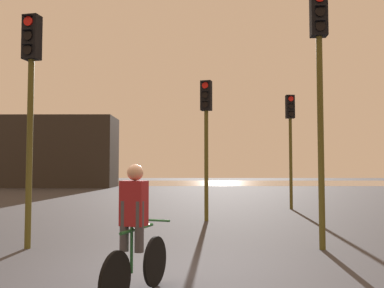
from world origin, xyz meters
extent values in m
plane|color=#333338|center=(0.00, 0.00, 0.00)|extent=(120.00, 120.00, 0.00)
cube|color=gray|center=(0.00, 38.86, 0.00)|extent=(80.00, 16.00, 0.01)
cube|color=#2D2823|center=(-10.99, 28.86, 2.87)|extent=(9.97, 4.00, 5.75)
cylinder|color=#4C4719|center=(-2.71, 2.25, 1.87)|extent=(0.12, 0.12, 3.74)
cube|color=black|center=(-2.71, 2.25, 4.19)|extent=(0.37, 0.31, 0.90)
cylinder|color=red|center=(-2.74, 2.12, 4.48)|extent=(0.19, 0.07, 0.19)
cube|color=black|center=(-2.74, 2.10, 4.59)|extent=(0.21, 0.16, 0.02)
cylinder|color=black|center=(-2.74, 2.12, 4.19)|extent=(0.19, 0.07, 0.19)
cube|color=black|center=(-2.74, 2.10, 4.30)|extent=(0.21, 0.16, 0.02)
cylinder|color=black|center=(-2.74, 2.12, 3.90)|extent=(0.19, 0.07, 0.19)
cube|color=black|center=(-2.74, 2.10, 4.01)|extent=(0.21, 0.16, 0.02)
cylinder|color=#4C4719|center=(0.92, 6.58, 1.65)|extent=(0.12, 0.12, 3.30)
cube|color=black|center=(0.92, 6.58, 3.75)|extent=(0.37, 0.32, 0.90)
cylinder|color=red|center=(0.88, 6.45, 4.04)|extent=(0.19, 0.08, 0.19)
cube|color=black|center=(0.88, 6.43, 4.15)|extent=(0.22, 0.17, 0.02)
cylinder|color=black|center=(0.88, 6.45, 3.75)|extent=(0.19, 0.08, 0.19)
cube|color=black|center=(0.88, 6.43, 3.86)|extent=(0.22, 0.17, 0.02)
cylinder|color=black|center=(0.88, 6.45, 3.46)|extent=(0.19, 0.08, 0.19)
cube|color=black|center=(0.88, 6.43, 3.57)|extent=(0.22, 0.17, 0.02)
cylinder|color=#4C4719|center=(3.03, 2.16, 2.09)|extent=(0.12, 0.12, 4.18)
cube|color=black|center=(3.03, 2.16, 4.63)|extent=(0.33, 0.26, 0.90)
cylinder|color=black|center=(3.03, 2.02, 4.63)|extent=(0.19, 0.04, 0.19)
cube|color=black|center=(3.02, 2.00, 4.74)|extent=(0.20, 0.13, 0.02)
cylinder|color=black|center=(3.03, 2.02, 4.34)|extent=(0.19, 0.04, 0.19)
cube|color=black|center=(3.02, 2.00, 4.45)|extent=(0.20, 0.13, 0.02)
cylinder|color=#4C4719|center=(4.26, 10.22, 1.74)|extent=(0.12, 0.12, 3.48)
cube|color=black|center=(4.26, 10.22, 3.93)|extent=(0.33, 0.26, 0.90)
cylinder|color=red|center=(4.27, 10.09, 4.22)|extent=(0.19, 0.04, 0.19)
cube|color=black|center=(4.27, 10.07, 4.33)|extent=(0.20, 0.13, 0.02)
cylinder|color=black|center=(4.27, 10.09, 3.93)|extent=(0.19, 0.04, 0.19)
cube|color=black|center=(4.27, 10.07, 4.04)|extent=(0.20, 0.13, 0.02)
cylinder|color=black|center=(4.27, 10.09, 3.64)|extent=(0.19, 0.04, 0.19)
cube|color=black|center=(4.27, 10.07, 3.75)|extent=(0.20, 0.13, 0.02)
cylinder|color=black|center=(0.04, -0.42, 0.33)|extent=(0.26, 0.64, 0.66)
cylinder|color=black|center=(-0.31, -1.41, 0.33)|extent=(0.26, 0.64, 0.66)
cylinder|color=#1E592D|center=(-0.13, -0.92, 0.83)|extent=(0.32, 0.81, 0.04)
cylinder|color=#1E592D|center=(-0.18, -1.06, 0.61)|extent=(0.04, 0.04, 0.55)
cylinder|color=#1E592D|center=(0.02, -0.47, 0.88)|extent=(0.44, 0.18, 0.03)
cylinder|color=#3F3F47|center=(-0.09, -1.09, 0.88)|extent=(0.11, 0.11, 0.60)
cylinder|color=#3F3F47|center=(-0.28, -1.03, 0.88)|extent=(0.11, 0.11, 0.60)
cube|color=maroon|center=(-0.17, -1.01, 1.15)|extent=(0.35, 0.29, 0.54)
sphere|color=tan|center=(-0.16, -0.98, 1.52)|extent=(0.20, 0.20, 0.20)
camera|label=1|loc=(0.56, -6.19, 1.58)|focal=40.00mm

